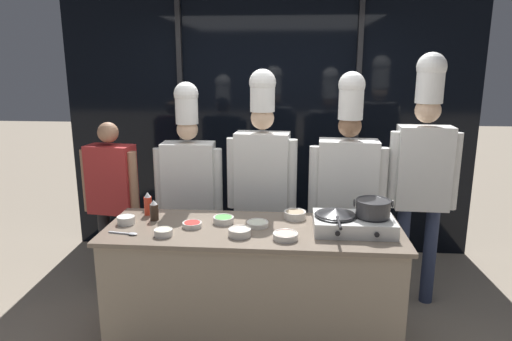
% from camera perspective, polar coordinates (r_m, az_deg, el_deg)
% --- Properties ---
extents(window_wall_back, '(4.25, 0.09, 2.70)m').
position_cam_1_polar(window_wall_back, '(4.79, 1.49, 5.53)').
color(window_wall_back, black).
rests_on(window_wall_back, ground_plane).
extents(demo_counter, '(2.05, 0.72, 0.89)m').
position_cam_1_polar(demo_counter, '(3.36, -0.36, -14.30)').
color(demo_counter, gray).
rests_on(demo_counter, ground_plane).
extents(portable_stove, '(0.54, 0.37, 0.11)m').
position_cam_1_polar(portable_stove, '(3.18, 12.09, -6.49)').
color(portable_stove, silver).
rests_on(portable_stove, demo_counter).
extents(frying_pan, '(0.28, 0.49, 0.04)m').
position_cam_1_polar(frying_pan, '(3.14, 9.91, -5.16)').
color(frying_pan, '#232326').
rests_on(frying_pan, portable_stove).
extents(stock_pot, '(0.26, 0.23, 0.11)m').
position_cam_1_polar(stock_pot, '(3.16, 14.42, -4.50)').
color(stock_pot, '#333335').
rests_on(stock_pot, portable_stove).
extents(squeeze_bottle_chili, '(0.06, 0.06, 0.18)m').
position_cam_1_polar(squeeze_bottle_chili, '(3.51, -13.35, -4.09)').
color(squeeze_bottle_chili, red).
rests_on(squeeze_bottle_chili, demo_counter).
extents(squeeze_bottle_soy, '(0.06, 0.06, 0.15)m').
position_cam_1_polar(squeeze_bottle_soy, '(3.39, -12.62, -4.91)').
color(squeeze_bottle_soy, '#332319').
rests_on(squeeze_bottle_soy, demo_counter).
extents(prep_bowl_bean_sprouts, '(0.16, 0.16, 0.03)m').
position_cam_1_polar(prep_bowl_bean_sprouts, '(3.20, 0.18, -6.64)').
color(prep_bowl_bean_sprouts, silver).
rests_on(prep_bowl_bean_sprouts, demo_counter).
extents(prep_bowl_bell_pepper, '(0.14, 0.14, 0.04)m').
position_cam_1_polar(prep_bowl_bell_pepper, '(3.22, -7.99, -6.67)').
color(prep_bowl_bell_pepper, silver).
rests_on(prep_bowl_bell_pepper, demo_counter).
extents(prep_bowl_scallions, '(0.15, 0.15, 0.05)m').
position_cam_1_polar(prep_bowl_scallions, '(3.27, -4.09, -6.10)').
color(prep_bowl_scallions, silver).
rests_on(prep_bowl_scallions, demo_counter).
extents(prep_bowl_chicken, '(0.15, 0.15, 0.05)m').
position_cam_1_polar(prep_bowl_chicken, '(3.03, -2.05, -7.65)').
color(prep_bowl_chicken, silver).
rests_on(prep_bowl_chicken, demo_counter).
extents(prep_bowl_noodles, '(0.12, 0.12, 0.05)m').
position_cam_1_polar(prep_bowl_noodles, '(3.10, -11.52, -7.53)').
color(prep_bowl_noodles, silver).
rests_on(prep_bowl_noodles, demo_counter).
extents(prep_bowl_mushrooms, '(0.16, 0.16, 0.06)m').
position_cam_1_polar(prep_bowl_mushrooms, '(3.37, 4.89, -5.47)').
color(prep_bowl_mushrooms, silver).
rests_on(prep_bowl_mushrooms, demo_counter).
extents(prep_bowl_rice, '(0.13, 0.13, 0.06)m').
position_cam_1_polar(prep_bowl_rice, '(3.38, -15.94, -5.90)').
color(prep_bowl_rice, silver).
rests_on(prep_bowl_rice, demo_counter).
extents(prep_bowl_shrimp, '(0.17, 0.17, 0.04)m').
position_cam_1_polar(prep_bowl_shrimp, '(2.99, 3.69, -8.11)').
color(prep_bowl_shrimp, silver).
rests_on(prep_bowl_shrimp, demo_counter).
extents(serving_spoon_slotted, '(0.21, 0.06, 0.02)m').
position_cam_1_polar(serving_spoon_slotted, '(3.18, -15.68, -7.60)').
color(serving_spoon_slotted, '#B2B5BA').
rests_on(serving_spoon_slotted, demo_counter).
extents(person_guest, '(0.51, 0.26, 1.52)m').
position_cam_1_polar(person_guest, '(4.13, -17.52, -2.51)').
color(person_guest, '#232326').
rests_on(person_guest, ground_plane).
extents(chef_head, '(0.58, 0.25, 1.85)m').
position_cam_1_polar(chef_head, '(3.94, -8.38, -0.90)').
color(chef_head, '#232326').
rests_on(chef_head, ground_plane).
extents(chef_sous, '(0.58, 0.27, 1.96)m').
position_cam_1_polar(chef_sous, '(3.80, 0.78, -0.01)').
color(chef_sous, '#232326').
rests_on(chef_sous, ground_plane).
extents(chef_line, '(0.62, 0.27, 1.94)m').
position_cam_1_polar(chef_line, '(3.78, 11.34, -1.05)').
color(chef_line, '#4C4C51').
rests_on(chef_line, ground_plane).
extents(chef_pastry, '(0.55, 0.24, 2.08)m').
position_cam_1_polar(chef_pastry, '(3.90, 20.19, 0.95)').
color(chef_pastry, '#2D3856').
rests_on(chef_pastry, ground_plane).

